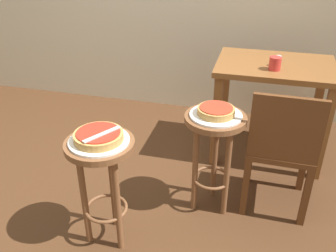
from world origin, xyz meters
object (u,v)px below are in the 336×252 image
condiment_shaker (278,61)px  stool_foreground (102,170)px  serving_plate_middle (216,115)px  wooden_chair (281,147)px  serving_plate_foreground (99,141)px  pizza_server_knife (102,134)px  stool_middle (214,142)px  pizza_foreground (99,136)px  pizza_middle (216,111)px  dining_table (274,82)px  cup_near_edge (275,63)px

condiment_shaker → stool_foreground: bearing=-127.4°
serving_plate_middle → wooden_chair: 0.46m
serving_plate_foreground → serving_plate_middle: 0.70m
pizza_server_knife → stool_middle: bearing=-17.0°
pizza_foreground → pizza_middle: same height
serving_plate_middle → pizza_middle: pizza_middle is taller
serving_plate_foreground → dining_table: dining_table is taller
serving_plate_foreground → serving_plate_middle: size_ratio=1.02×
stool_foreground → cup_near_edge: cup_near_edge is taller
stool_foreground → wooden_chair: 1.08m
stool_foreground → stool_middle: 0.70m
pizza_foreground → wooden_chair: wooden_chair is taller
serving_plate_middle → cup_near_edge: 0.71m
serving_plate_foreground → stool_middle: 0.72m
dining_table → pizza_server_knife: dining_table is taller
serving_plate_middle → pizza_middle: bearing=0.0°
dining_table → cup_near_edge: 0.24m
stool_middle → serving_plate_middle: size_ratio=2.16×
stool_middle → pizza_middle: size_ratio=3.05×
dining_table → wooden_chair: (0.07, -0.67, -0.15)m
serving_plate_middle → condiment_shaker: size_ratio=4.13×
pizza_middle → stool_foreground: bearing=-140.8°
cup_near_edge → condiment_shaker: 0.09m
stool_middle → serving_plate_middle: bearing=0.0°
stool_middle → pizza_middle: (0.00, 0.00, 0.21)m
pizza_foreground → serving_plate_middle: bearing=39.2°
condiment_shaker → pizza_server_knife: (-0.85, -1.16, -0.07)m
stool_foreground → stool_middle: bearing=39.2°
stool_middle → condiment_shaker: size_ratio=8.93×
stool_foreground → serving_plate_foreground: size_ratio=2.11×
wooden_chair → condiment_shaker: bearing=96.2°
pizza_foreground → serving_plate_middle: (0.54, 0.44, -0.03)m
stool_middle → dining_table: size_ratio=0.78×
cup_near_edge → wooden_chair: bearing=-80.6°
dining_table → stool_foreground: bearing=-125.9°
pizza_foreground → cup_near_edge: size_ratio=2.79×
condiment_shaker → cup_near_edge: bearing=-103.7°
wooden_chair → pizza_foreground: bearing=-150.8°
wooden_chair → pizza_middle: bearing=-168.0°
stool_foreground → pizza_middle: pizza_middle is taller
serving_plate_middle → serving_plate_foreground: bearing=-140.8°
cup_near_edge → pizza_server_knife: (-0.82, -1.08, -0.08)m
pizza_foreground → stool_middle: pizza_foreground is taller
serving_plate_foreground → cup_near_edge: 1.37m
cup_near_edge → serving_plate_foreground: bearing=-128.9°
stool_middle → stool_foreground: bearing=-140.8°
serving_plate_middle → pizza_server_knife: pizza_server_knife is taller
stool_middle → pizza_server_knife: pizza_server_knife is taller
wooden_chair → pizza_server_knife: bearing=-149.1°
stool_foreground → condiment_shaker: size_ratio=8.93×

